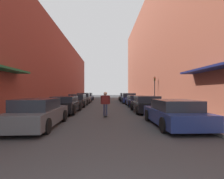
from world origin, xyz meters
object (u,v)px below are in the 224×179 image
Objects in this scene: parked_car_right_3 at (129,98)px; parked_car_right_4 at (125,97)px; traffic_light at (155,87)px; parked_car_right_2 at (136,101)px; parked_car_left_1 at (66,105)px; parked_car_left_4 at (88,97)px; parked_car_left_3 at (84,98)px; parked_car_left_0 at (39,113)px; parked_car_right_0 at (174,113)px; skateboarder at (105,101)px; parked_car_left_2 at (78,100)px; parked_car_right_1 at (146,104)px.

parked_car_right_3 is 4.88m from parked_car_right_4.
traffic_light is (2.45, -4.54, 1.46)m from parked_car_right_3.
parked_car_right_3 reaches higher than parked_car_right_2.
parked_car_right_2 is (6.39, 5.57, -0.04)m from parked_car_left_1.
parked_car_right_4 is at bearing 104.66° from traffic_light.
parked_car_left_4 is (-0.11, 16.85, 0.02)m from parked_car_left_1.
parked_car_left_3 reaches higher than parked_car_left_4.
parked_car_right_4 is 9.84m from traffic_light.
parked_car_left_0 is 1.03× the size of parked_car_right_0.
parked_car_left_3 is 0.93× the size of parked_car_right_0.
parked_car_right_3 is 5.36m from traffic_light.
parked_car_left_3 is at bearing 111.51° from parked_car_right_0.
parked_car_left_3 is 17.46m from parked_car_right_0.
traffic_light reaches higher than parked_car_right_3.
parked_car_left_3 reaches higher than parked_car_right_4.
parked_car_right_3 is (-0.10, 5.40, 0.07)m from parked_car_right_2.
parked_car_left_4 reaches higher than parked_car_right_4.
parked_car_right_4 is 18.22m from skateboarder.
parked_car_right_0 is 2.74× the size of skateboarder.
traffic_light is (8.75, 6.43, 1.49)m from parked_car_left_1.
parked_car_left_3 is at bearing 152.74° from traffic_light.
parked_car_right_2 is (6.41, 10.87, -0.04)m from parked_car_left_0.
parked_car_left_4 reaches higher than parked_car_left_1.
parked_car_right_2 is 1.45× the size of traffic_light.
parked_car_left_2 is at bearing -179.59° from parked_car_right_2.
traffic_light reaches higher than parked_car_right_1.
parked_car_left_4 is 1.14× the size of parked_car_right_4.
parked_car_right_2 is 5.40m from parked_car_right_3.
parked_car_left_3 is 7.97m from parked_car_right_4.
parked_car_left_1 is 10.94m from parked_car_left_3.
parked_car_left_3 is 13.39m from skateboarder.
parked_car_right_2 is at bearing -159.83° from traffic_light.
skateboarder is (3.10, 3.21, 0.36)m from parked_car_left_0.
parked_car_right_4 is (6.28, 4.91, -0.02)m from parked_car_left_3.
parked_car_left_0 is at bearing -89.77° from parked_car_left_4.
parked_car_right_4 reaches higher than parked_car_right_0.
parked_car_left_3 is at bearing 89.94° from parked_car_left_0.
parked_car_left_4 is at bearing 99.57° from skateboarder.
parked_car_right_0 is at bearing -89.97° from parked_car_right_2.
parked_car_left_1 is 8.31m from parked_car_right_0.
parked_car_right_2 is (-0.01, 10.87, -0.02)m from parked_car_right_0.
parked_car_right_2 is 1.18× the size of parked_car_right_4.
parked_car_right_2 is at bearing -60.04° from parked_car_left_4.
parked_car_right_0 is at bearing -89.64° from parked_car_right_3.
parked_car_right_0 is at bearing -89.69° from parked_car_right_4.
parked_car_right_2 is at bearing -89.39° from parked_car_right_4.
skateboarder reaches higher than parked_car_right_0.
skateboarder is (3.19, -18.94, 0.34)m from parked_car_left_4.
parked_car_left_1 is 3.75m from skateboarder.
parked_car_right_3 is 2.80× the size of skateboarder.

